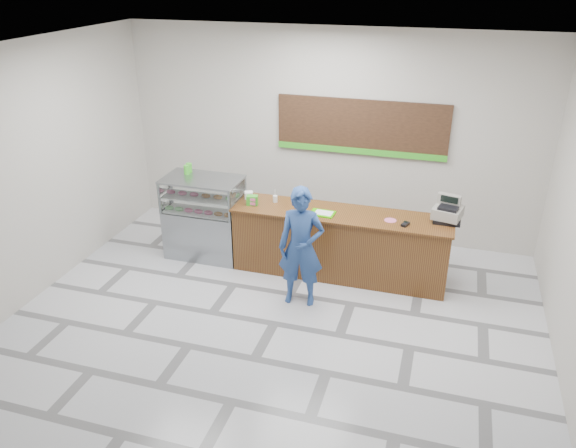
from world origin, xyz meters
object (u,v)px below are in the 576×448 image
(cash_register, at_px, (448,212))
(serving_tray, at_px, (322,213))
(display_case, at_px, (204,217))
(customer, at_px, (301,247))
(sales_counter, at_px, (340,244))

(cash_register, relative_size, serving_tray, 1.28)
(display_case, height_order, customer, customer)
(sales_counter, height_order, display_case, display_case)
(cash_register, distance_m, serving_tray, 1.78)
(display_case, distance_m, serving_tray, 2.00)
(display_case, relative_size, serving_tray, 3.60)
(serving_tray, bearing_deg, cash_register, 13.04)
(sales_counter, distance_m, serving_tray, 0.59)
(cash_register, xyz_separation_m, customer, (-1.86, -1.08, -0.31))
(cash_register, bearing_deg, display_case, -164.31)
(display_case, distance_m, customer, 2.08)
(cash_register, bearing_deg, customer, -136.90)
(sales_counter, bearing_deg, display_case, -179.99)
(sales_counter, xyz_separation_m, customer, (-0.36, -0.90, 0.34))
(display_case, relative_size, cash_register, 2.81)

